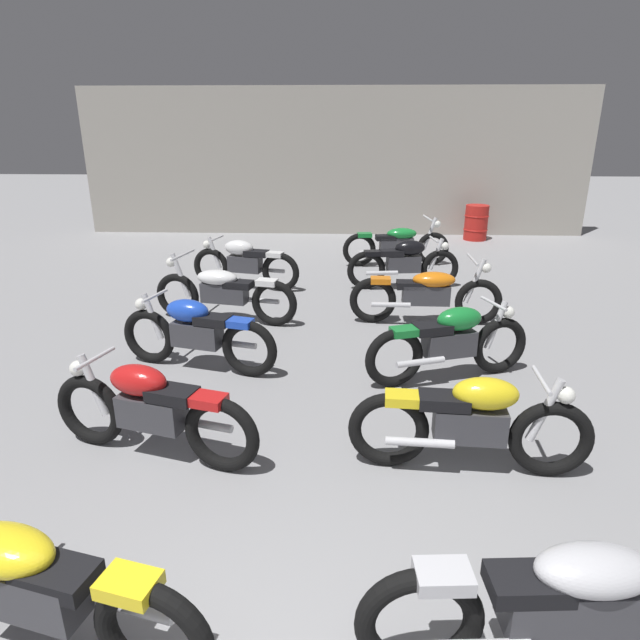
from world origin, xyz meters
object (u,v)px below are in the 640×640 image
at_px(motorcycle_right_row_0, 571,602).
at_px(motorcycle_right_row_3, 427,293).
at_px(motorcycle_right_row_2, 450,341).
at_px(motorcycle_right_row_5, 397,244).
at_px(motorcycle_left_row_3, 224,291).
at_px(motorcycle_left_row_0, 24,583).
at_px(oil_drum, 476,223).
at_px(motorcycle_left_row_4, 245,262).
at_px(motorcycle_left_row_2, 196,332).
at_px(motorcycle_left_row_1, 151,409).
at_px(motorcycle_right_row_1, 471,421).
at_px(motorcycle_right_row_4, 404,262).

height_order(motorcycle_right_row_0, motorcycle_right_row_3, same).
relative_size(motorcycle_right_row_2, motorcycle_right_row_3, 0.88).
bearing_deg(motorcycle_right_row_5, motorcycle_left_row_3, -128.98).
xyz_separation_m(motorcycle_right_row_0, motorcycle_right_row_3, (0.02, 5.32, 0.00)).
bearing_deg(motorcycle_left_row_0, oil_drum, 66.78).
relative_size(motorcycle_left_row_0, motorcycle_left_row_4, 1.10).
bearing_deg(motorcycle_right_row_0, motorcycle_left_row_2, 128.15).
xyz_separation_m(motorcycle_left_row_3, motorcycle_right_row_5, (2.79, 3.45, 0.00)).
height_order(motorcycle_right_row_3, motorcycle_right_row_5, same).
relative_size(motorcycle_left_row_1, motorcycle_right_row_1, 0.98).
bearing_deg(motorcycle_right_row_1, oil_drum, 77.16).
distance_m(motorcycle_left_row_2, motorcycle_right_row_0, 4.63).
xyz_separation_m(motorcycle_right_row_2, motorcycle_right_row_3, (0.00, 1.84, -0.01)).
bearing_deg(motorcycle_left_row_1, motorcycle_left_row_0, -91.44).
relative_size(motorcycle_left_row_0, motorcycle_right_row_4, 1.08).
bearing_deg(motorcycle_left_row_3, motorcycle_right_row_0, -61.34).
bearing_deg(motorcycle_left_row_2, motorcycle_right_row_3, 30.24).
bearing_deg(motorcycle_right_row_1, motorcycle_right_row_3, 87.69).
bearing_deg(motorcycle_left_row_2, motorcycle_left_row_1, -87.55).
xyz_separation_m(motorcycle_right_row_0, motorcycle_right_row_1, (-0.12, 1.76, 0.01)).
relative_size(motorcycle_left_row_0, motorcycle_right_row_2, 1.12).
bearing_deg(motorcycle_right_row_1, motorcycle_left_row_3, 128.10).
distance_m(motorcycle_left_row_0, motorcycle_right_row_0, 2.83).
distance_m(motorcycle_right_row_0, motorcycle_right_row_5, 8.74).
relative_size(motorcycle_left_row_4, motorcycle_right_row_2, 1.02).
distance_m(motorcycle_right_row_1, motorcycle_right_row_2, 1.73).
xyz_separation_m(motorcycle_right_row_1, motorcycle_right_row_4, (0.00, 5.36, 0.00)).
bearing_deg(motorcycle_left_row_4, motorcycle_left_row_3, -90.07).
relative_size(motorcycle_left_row_4, motorcycle_right_row_1, 0.98).
xyz_separation_m(motorcycle_left_row_2, motorcycle_right_row_2, (2.88, -0.16, 0.00)).
height_order(motorcycle_left_row_3, motorcycle_right_row_5, same).
bearing_deg(motorcycle_right_row_5, motorcycle_left_row_1, -111.31).
relative_size(motorcycle_left_row_1, motorcycle_left_row_3, 0.90).
height_order(motorcycle_right_row_3, motorcycle_right_row_4, motorcycle_right_row_3).
distance_m(motorcycle_right_row_3, motorcycle_right_row_5, 3.42).
bearing_deg(motorcycle_left_row_2, oil_drum, 57.67).
distance_m(motorcycle_left_row_0, motorcycle_right_row_2, 4.51).
height_order(motorcycle_left_row_1, motorcycle_right_row_3, motorcycle_right_row_3).
relative_size(motorcycle_left_row_3, motorcycle_right_row_4, 1.09).
height_order(motorcycle_left_row_3, motorcycle_left_row_4, motorcycle_left_row_3).
xyz_separation_m(motorcycle_left_row_4, motorcycle_right_row_1, (2.76, -5.25, 0.00)).
relative_size(motorcycle_left_row_2, motorcycle_right_row_2, 1.02).
bearing_deg(motorcycle_right_row_2, motorcycle_right_row_3, 89.94).
height_order(motorcycle_left_row_4, motorcycle_right_row_0, motorcycle_right_row_0).
bearing_deg(motorcycle_left_row_0, motorcycle_left_row_2, 90.47).
distance_m(motorcycle_left_row_0, motorcycle_left_row_2, 3.65).
bearing_deg(motorcycle_right_row_5, oil_drum, 51.25).
relative_size(motorcycle_right_row_1, oil_drum, 2.32).
bearing_deg(motorcycle_left_row_3, oil_drum, 51.12).
bearing_deg(motorcycle_right_row_3, motorcycle_left_row_3, -179.33).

